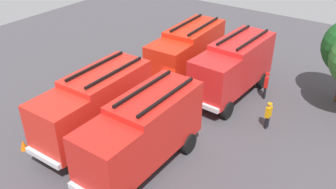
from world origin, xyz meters
name	(u,v)px	position (x,y,z in m)	size (l,w,h in m)	color
ground_plane	(168,114)	(0.00, 0.00, 0.00)	(46.67, 46.67, 0.00)	#423F44
fire_truck_0	(187,51)	(-4.73, -1.70, 2.15)	(7.29, 2.98, 3.88)	red
fire_truck_1	(94,104)	(4.14, -1.91, 2.15)	(7.24, 2.84, 3.88)	red
fire_truck_2	(233,66)	(-4.41, 2.06, 2.15)	(7.30, 3.01, 3.88)	red
fire_truck_3	(142,131)	(4.61, 1.76, 2.15)	(7.21, 2.79, 3.88)	red
firefighter_0	(94,94)	(2.00, -4.32, 0.95)	(0.48, 0.42, 1.70)	black
firefighter_1	(266,84)	(-5.32, 4.10, 1.03)	(0.47, 0.35, 1.82)	black
firefighter_2	(268,114)	(-2.15, 5.53, 0.92)	(0.44, 0.27, 1.65)	black
traffic_cone_0	(181,112)	(-0.31, 0.74, 0.29)	(0.41, 0.41, 0.59)	#F2600C
traffic_cone_1	(98,94)	(1.05, -4.93, 0.28)	(0.40, 0.40, 0.57)	#F2600C
traffic_cone_2	(24,145)	(7.26, -4.32, 0.29)	(0.41, 0.41, 0.59)	#F2600C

